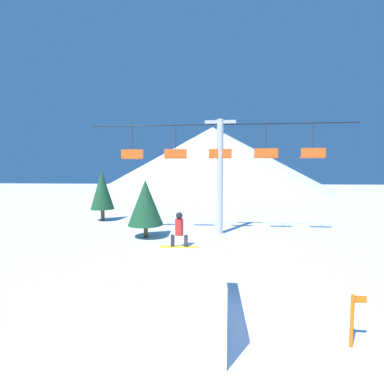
{
  "coord_description": "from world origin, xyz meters",
  "views": [
    {
      "loc": [
        0.34,
        -7.96,
        4.81
      ],
      "look_at": [
        -0.74,
        5.0,
        3.88
      ],
      "focal_mm": 24.0,
      "sensor_mm": 36.0,
      "label": 1
    }
  ],
  "objects_px": {
    "snowboarder": "(179,230)",
    "pine_tree_near": "(145,202)",
    "trail_marker": "(353,319)",
    "snow_ramp": "(179,291)"
  },
  "relations": [
    {
      "from": "pine_tree_near",
      "to": "trail_marker",
      "type": "xyz_separation_m",
      "value": [
        8.94,
        -11.62,
        -1.85
      ]
    },
    {
      "from": "snow_ramp",
      "to": "pine_tree_near",
      "type": "relative_size",
      "value": 0.92
    },
    {
      "from": "snowboarder",
      "to": "pine_tree_near",
      "type": "relative_size",
      "value": 0.33
    },
    {
      "from": "snowboarder",
      "to": "pine_tree_near",
      "type": "xyz_separation_m",
      "value": [
        -3.83,
        9.5,
        -0.09
      ]
    },
    {
      "from": "pine_tree_near",
      "to": "trail_marker",
      "type": "bearing_deg",
      "value": -52.42
    },
    {
      "from": "snowboarder",
      "to": "snow_ramp",
      "type": "bearing_deg",
      "value": -82.77
    },
    {
      "from": "snow_ramp",
      "to": "pine_tree_near",
      "type": "height_order",
      "value": "pine_tree_near"
    },
    {
      "from": "trail_marker",
      "to": "snow_ramp",
      "type": "bearing_deg",
      "value": 170.84
    },
    {
      "from": "trail_marker",
      "to": "snowboarder",
      "type": "bearing_deg",
      "value": 157.46
    },
    {
      "from": "snow_ramp",
      "to": "trail_marker",
      "type": "bearing_deg",
      "value": -9.16
    }
  ]
}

